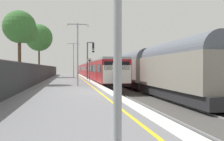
{
  "coord_description": "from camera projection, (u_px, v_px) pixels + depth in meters",
  "views": [
    {
      "loc": [
        -2.33,
        -16.68,
        1.56
      ],
      "look_at": [
        1.81,
        7.46,
        1.36
      ],
      "focal_mm": 40.64,
      "sensor_mm": 36.0,
      "label": 1
    }
  ],
  "objects": [
    {
      "name": "background_tree_centre",
      "position": [
        21.0,
        28.0,
        24.1
      ],
      "size": [
        3.21,
        3.1,
        7.06
      ],
      "color": "#473323",
      "rests_on": "ground"
    },
    {
      "name": "signal_gantry",
      "position": [
        89.0,
        56.0,
        36.58
      ],
      "size": [
        1.1,
        0.24,
        5.37
      ],
      "color": "#47474C",
      "rests_on": "ground"
    },
    {
      "name": "platform_lamp_mid",
      "position": [
        78.0,
        49.0,
        22.61
      ],
      "size": [
        2.0,
        0.2,
        5.6
      ],
      "color": "#93999E",
      "rests_on": "ground"
    },
    {
      "name": "commuter_train_at_platform",
      "position": [
        90.0,
        70.0,
        52.86
      ],
      "size": [
        2.83,
        60.14,
        3.81
      ],
      "color": "maroon",
      "rests_on": "ground"
    },
    {
      "name": "freight_train_adjacent_track",
      "position": [
        133.0,
        68.0,
        33.43
      ],
      "size": [
        2.6,
        40.56,
        4.72
      ],
      "color": "#232326",
      "rests_on": "ground"
    },
    {
      "name": "platform_back_fence",
      "position": [
        18.0,
        77.0,
        15.91
      ],
      "size": [
        0.07,
        99.0,
        1.99
      ],
      "color": "#282B2D",
      "rests_on": "ground"
    },
    {
      "name": "platform_lamp_far",
      "position": [
        74.0,
        57.0,
        41.06
      ],
      "size": [
        2.0,
        0.2,
        5.71
      ],
      "color": "#93999E",
      "rests_on": "ground"
    },
    {
      "name": "speed_limit_sign",
      "position": [
        90.0,
        66.0,
        31.66
      ],
      "size": [
        0.59,
        0.08,
        2.87
      ],
      "color": "#59595B",
      "rests_on": "ground"
    },
    {
      "name": "background_tree_left",
      "position": [
        39.0,
        38.0,
        43.94
      ],
      "size": [
        4.66,
        4.66,
        9.24
      ],
      "color": "#473323",
      "rests_on": "ground"
    },
    {
      "name": "ground",
      "position": [
        142.0,
        100.0,
        17.29
      ],
      "size": [
        17.4,
        110.0,
        1.21
      ],
      "color": "slate"
    }
  ]
}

